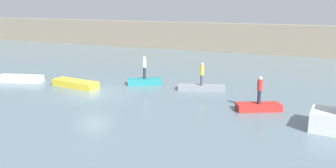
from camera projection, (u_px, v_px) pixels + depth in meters
The scene contains 10 objects.
ground_plane at pixel (93, 93), 24.70m from camera, with size 120.00×120.00×0.00m, color slate.
embankment_wall at pixel (195, 36), 46.08m from camera, with size 80.00×1.20×3.81m, color gray.
rowboat_white at pixel (20, 78), 28.31m from camera, with size 3.82×1.19×0.51m, color white.
rowboat_yellow at pixel (75, 84), 26.49m from camera, with size 3.98×1.16×0.53m, color gold.
rowboat_teal at pixel (145, 82), 27.28m from camera, with size 2.72×0.93×0.49m, color teal.
rowboat_grey at pixel (202, 88), 25.58m from camera, with size 3.56×0.99×0.37m, color gray.
rowboat_red at pixel (258, 107), 20.83m from camera, with size 2.73×1.04×0.42m, color red.
person_white_shirt at pixel (144, 66), 26.97m from camera, with size 0.32×0.32×1.82m.
person_red_shirt at pixel (260, 89), 20.55m from camera, with size 0.32×0.32×1.75m.
person_yellow_shirt at pixel (202, 73), 25.30m from camera, with size 0.32×0.32×1.76m.
Camera 1 is at (14.17, -19.92, 6.62)m, focal length 35.75 mm.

